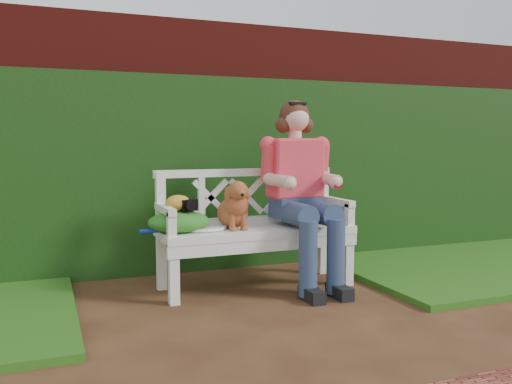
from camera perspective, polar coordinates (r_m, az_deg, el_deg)
name	(u,v)px	position (r m, az deg, el deg)	size (l,w,h in m)	color
ground	(273,329)	(3.40, 1.81, -14.25)	(60.00, 60.00, 0.00)	#3D1F12
brick_wall	(191,146)	(5.00, -6.81, 4.87)	(10.00, 0.30, 2.20)	#5D130F
ivy_hedge	(198,174)	(4.80, -6.11, 1.87)	(10.00, 0.18, 1.70)	#204313
grass_right	(473,262)	(5.43, 21.88, -6.88)	(2.60, 2.00, 0.05)	#2D5E1A
garden_bench	(256,257)	(4.25, 0.00, -6.86)	(1.58, 0.60, 0.48)	white
seated_woman	(298,192)	(4.30, 4.40, -0.05)	(0.62, 0.83, 1.47)	#FD4A7A
dog	(234,204)	(4.09, -2.35, -1.28)	(0.25, 0.34, 0.37)	#AC732D
tennis_racket	(199,228)	(4.06, -6.02, -3.80)	(0.68, 0.28, 0.03)	silver
green_bag	(179,221)	(4.00, -8.10, -3.07)	(0.45, 0.35, 0.16)	#157924
camera_item	(188,205)	(3.99, -7.21, -1.34)	(0.13, 0.09, 0.08)	black
baseball_glove	(178,203)	(3.99, -8.22, -1.13)	(0.18, 0.14, 0.12)	#C18928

